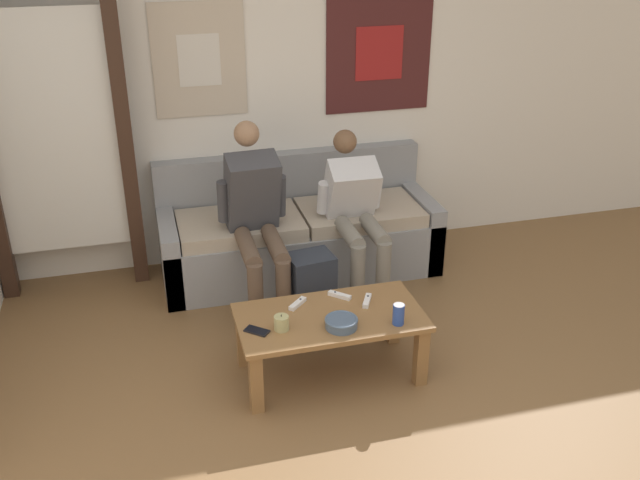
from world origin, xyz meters
name	(u,v)px	position (x,y,z in m)	size (l,w,h in m)	color
ground_plane	(398,480)	(0.00, 0.00, 0.00)	(18.00, 18.00, 0.00)	brown
wall_back	(279,91)	(0.00, 2.62, 1.28)	(10.00, 0.07, 2.55)	white
door_frame	(52,126)	(-1.57, 2.40, 1.20)	(1.00, 0.10, 2.15)	#382319
couch	(298,234)	(0.04, 2.25, 0.29)	(2.02, 0.75, 0.83)	gray
coffee_table	(330,326)	(-0.09, 0.92, 0.33)	(1.07, 0.56, 0.40)	olive
person_seated_adult	(256,214)	(-0.34, 1.86, 0.66)	(0.47, 0.92, 1.23)	brown
person_seated_teen	(355,210)	(0.36, 1.88, 0.60)	(0.47, 0.90, 1.09)	gray
backpack	(311,290)	(-0.05, 1.51, 0.23)	(0.31, 0.28, 0.48)	#282D38
ceramic_bowl	(341,322)	(-0.06, 0.78, 0.43)	(0.19, 0.19, 0.06)	#475B75
pillar_candle	(281,323)	(-0.39, 0.85, 0.44)	(0.08, 0.08, 0.10)	tan
drink_can_blue	(398,314)	(0.25, 0.73, 0.46)	(0.07, 0.07, 0.12)	#28479E
game_controller_near_left	(367,301)	(0.16, 1.00, 0.41)	(0.10, 0.14, 0.03)	white
game_controller_near_right	(340,295)	(0.02, 1.10, 0.41)	(0.13, 0.12, 0.03)	white
game_controller_far_center	(298,304)	(-0.24, 1.07, 0.41)	(0.13, 0.12, 0.03)	white
cell_phone	(257,331)	(-0.52, 0.86, 0.41)	(0.15, 0.14, 0.01)	black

